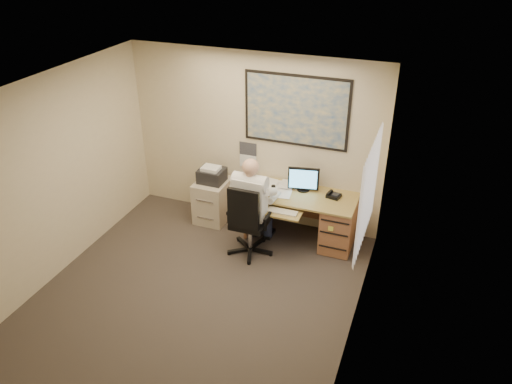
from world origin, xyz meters
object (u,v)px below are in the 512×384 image
at_px(filing_cabinet, 213,197).
at_px(person, 251,207).
at_px(desk, 323,216).
at_px(office_chair, 249,234).

bearing_deg(filing_cabinet, person, -33.95).
relative_size(filing_cabinet, person, 0.64).
relative_size(desk, office_chair, 1.39).
distance_m(desk, filing_cabinet, 1.81).
height_order(desk, filing_cabinet, desk).
height_order(filing_cabinet, person, person).
height_order(desk, person, person).
xyz_separation_m(desk, filing_cabinet, (-1.81, 0.02, -0.04)).
bearing_deg(person, desk, 34.87).
xyz_separation_m(filing_cabinet, office_chair, (0.89, -0.70, -0.07)).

